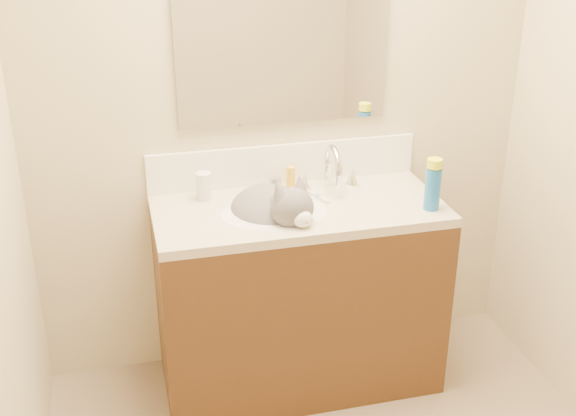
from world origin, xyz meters
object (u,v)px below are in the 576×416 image
amber_bottle (291,177)px  spray_can (432,189)px  basin (273,228)px  vanity_cabinet (298,300)px  pill_bottle (204,186)px  cat (273,214)px  silver_jar (275,184)px  faucet (331,171)px

amber_bottle → spray_can: bearing=-36.0°
basin → amber_bottle: (0.14, 0.24, 0.12)m
vanity_cabinet → pill_bottle: pill_bottle is taller
basin → amber_bottle: size_ratio=4.74×
cat → amber_bottle: cat is taller
spray_can → silver_jar: bearing=148.6°
vanity_cabinet → cat: cat is taller
cat → amber_bottle: bearing=37.6°
faucet → amber_bottle: bearing=157.0°
vanity_cabinet → faucet: size_ratio=4.29×
basin → pill_bottle: bearing=141.6°
silver_jar → spray_can: (0.57, -0.35, 0.06)m
faucet → spray_can: (0.34, -0.29, 0.00)m
cat → spray_can: (0.63, -0.15, 0.11)m
faucet → cat: 0.34m
pill_bottle → spray_can: spray_can is taller
basin → silver_jar: bearing=74.0°
basin → vanity_cabinet: bearing=14.0°
amber_bottle → faucet: bearing=-23.0°
faucet → pill_bottle: faucet is taller
vanity_cabinet → silver_jar: (-0.06, 0.19, 0.48)m
cat → spray_can: size_ratio=2.82×
basin → cat: (0.01, 0.02, 0.05)m
faucet → cat: faucet is taller
vanity_cabinet → pill_bottle: size_ratio=10.19×
vanity_cabinet → spray_can: 0.76m
basin → cat: size_ratio=0.91×
faucet → cat: size_ratio=0.57×
cat → pill_bottle: (-0.26, 0.18, 0.08)m
spray_can → basin: bearing=168.7°
amber_bottle → spray_can: (0.50, -0.36, 0.04)m
vanity_cabinet → amber_bottle: size_ratio=12.64×
amber_bottle → spray_can: size_ratio=0.54×
spray_can → vanity_cabinet: bearing=163.1°
vanity_cabinet → amber_bottle: (0.02, 0.21, 0.50)m
faucet → pill_bottle: bearing=176.8°
vanity_cabinet → pill_bottle: 0.65m
cat → silver_jar: bearing=53.1°
faucet → spray_can: bearing=-41.1°
spray_can → pill_bottle: bearing=159.9°
amber_bottle → silver_jar: bearing=-170.1°
cat → spray_can: cat is taller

